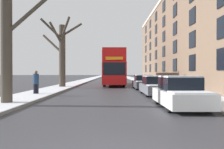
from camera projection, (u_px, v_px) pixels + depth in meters
name	position (u px, v px, depth m)	size (l,w,h in m)	color
sidewalk_left	(91.00, 79.00, 56.58)	(2.65, 130.00, 0.16)	slate
sidewalk_right	(133.00, 79.00, 56.58)	(2.65, 130.00, 0.16)	slate
terrace_facade_right	(198.00, 38.00, 28.57)	(9.10, 40.35, 12.27)	#7A604C
bare_tree_left_0	(8.00, 37.00, 10.66)	(3.75, 2.55, 7.11)	#423A30
bare_tree_left_1	(62.00, 52.00, 22.98)	(4.56, 3.41, 7.16)	#423A30
double_decker_bus	(114.00, 67.00, 28.38)	(2.62, 11.59, 4.27)	red
parked_car_0	(180.00, 93.00, 9.96)	(1.78, 3.95, 1.46)	silver
parked_car_1	(155.00, 86.00, 15.76)	(1.73, 4.39, 1.39)	slate
parked_car_2	(144.00, 82.00, 21.46)	(1.84, 4.11, 1.42)	#474C56
pedestrian_left_sidewalk	(36.00, 82.00, 15.15)	(0.39, 0.39, 1.77)	black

